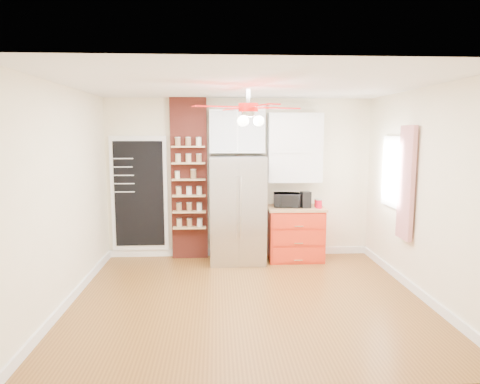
{
  "coord_description": "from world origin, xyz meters",
  "views": [
    {
      "loc": [
        -0.4,
        -5.27,
        2.13
      ],
      "look_at": [
        -0.05,
        0.9,
        1.27
      ],
      "focal_mm": 32.0,
      "sensor_mm": 36.0,
      "label": 1
    }
  ],
  "objects": [
    {
      "name": "wall_front",
      "position": [
        0.0,
        -2.0,
        1.35
      ],
      "size": [
        4.5,
        0.02,
        2.7
      ],
      "primitive_type": "cube",
      "color": "#FCF0CB",
      "rests_on": "floor"
    },
    {
      "name": "upper_glass_cabinet",
      "position": [
        -0.05,
        1.82,
        2.15
      ],
      "size": [
        0.9,
        0.35,
        0.7
      ],
      "primitive_type": "cube",
      "color": "white",
      "rests_on": "wall_back"
    },
    {
      "name": "curtain",
      "position": [
        2.18,
        0.35,
        1.45
      ],
      "size": [
        0.06,
        0.4,
        1.55
      ],
      "primitive_type": "cube",
      "color": "#B11720",
      "rests_on": "wall_right"
    },
    {
      "name": "wall_left",
      "position": [
        -2.25,
        0.0,
        1.35
      ],
      "size": [
        0.02,
        4.0,
        2.7
      ],
      "primitive_type": "cube",
      "color": "#FCF0CB",
      "rests_on": "floor"
    },
    {
      "name": "chalkboard",
      "position": [
        -1.7,
        1.96,
        1.1
      ],
      "size": [
        0.95,
        0.05,
        1.95
      ],
      "color": "white",
      "rests_on": "wall_back"
    },
    {
      "name": "fridge",
      "position": [
        -0.05,
        1.63,
        0.88
      ],
      "size": [
        0.9,
        0.7,
        1.75
      ],
      "primitive_type": "cube",
      "color": "#B2B2B7",
      "rests_on": "floor"
    },
    {
      "name": "wall_right",
      "position": [
        2.25,
        0.0,
        1.35
      ],
      "size": [
        0.02,
        4.0,
        2.7
      ],
      "primitive_type": "cube",
      "color": "#FCF0CB",
      "rests_on": "floor"
    },
    {
      "name": "brick_pillar",
      "position": [
        -0.85,
        1.92,
        1.35
      ],
      "size": [
        0.6,
        0.16,
        2.7
      ],
      "primitive_type": "cube",
      "color": "maroon",
      "rests_on": "floor"
    },
    {
      "name": "pantry_jar_beans",
      "position": [
        -0.77,
        1.79,
        1.44
      ],
      "size": [
        0.11,
        0.11,
        0.14
      ],
      "primitive_type": "cylinder",
      "rotation": [
        0.0,
        0.0,
        0.22
      ],
      "color": "brown",
      "rests_on": "brick_pillar"
    },
    {
      "name": "canister_left",
      "position": [
        1.28,
        1.54,
        0.97
      ],
      "size": [
        0.12,
        0.12,
        0.13
      ],
      "primitive_type": "cylinder",
      "rotation": [
        0.0,
        0.0,
        -0.17
      ],
      "color": "red",
      "rests_on": "red_cabinet"
    },
    {
      "name": "upper_shelf_unit",
      "position": [
        0.92,
        1.85,
        1.88
      ],
      "size": [
        0.9,
        0.3,
        1.15
      ],
      "primitive_type": "cube",
      "color": "white",
      "rests_on": "wall_back"
    },
    {
      "name": "toaster_oven",
      "position": [
        0.77,
        1.69,
        1.02
      ],
      "size": [
        0.45,
        0.32,
        0.23
      ],
      "primitive_type": "imported",
      "rotation": [
        0.0,
        0.0,
        -0.09
      ],
      "color": "black",
      "rests_on": "red_cabinet"
    },
    {
      "name": "floor",
      "position": [
        0.0,
        0.0,
        0.0
      ],
      "size": [
        4.5,
        4.5,
        0.0
      ],
      "primitive_type": "plane",
      "color": "brown",
      "rests_on": "ground"
    },
    {
      "name": "window",
      "position": [
        2.23,
        0.9,
        1.55
      ],
      "size": [
        0.04,
        0.75,
        1.05
      ],
      "primitive_type": "cube",
      "color": "white",
      "rests_on": "wall_right"
    },
    {
      "name": "ceiling_fan",
      "position": [
        0.0,
        0.0,
        2.42
      ],
      "size": [
        1.4,
        1.4,
        0.44
      ],
      "color": "silver",
      "rests_on": "ceiling"
    },
    {
      "name": "pantry_jar_oats",
      "position": [
        -1.04,
        1.77,
        1.43
      ],
      "size": [
        0.11,
        0.11,
        0.12
      ],
      "primitive_type": "cylinder",
      "rotation": [
        0.0,
        0.0,
        -0.32
      ],
      "color": "beige",
      "rests_on": "brick_pillar"
    },
    {
      "name": "wall_back",
      "position": [
        0.0,
        2.0,
        1.35
      ],
      "size": [
        4.5,
        0.02,
        2.7
      ],
      "primitive_type": "cube",
      "color": "#FCF0CB",
      "rests_on": "floor"
    },
    {
      "name": "canister_right",
      "position": [
        1.29,
        1.67,
        0.96
      ],
      "size": [
        0.13,
        0.13,
        0.12
      ],
      "primitive_type": "cylinder",
      "rotation": [
        0.0,
        0.0,
        0.26
      ],
      "color": "#BD0F0A",
      "rests_on": "red_cabinet"
    },
    {
      "name": "red_cabinet",
      "position": [
        0.92,
        1.68,
        0.45
      ],
      "size": [
        0.94,
        0.64,
        0.9
      ],
      "color": "red",
      "rests_on": "floor"
    },
    {
      "name": "ceiling",
      "position": [
        0.0,
        0.0,
        2.7
      ],
      "size": [
        4.5,
        4.5,
        0.0
      ],
      "primitive_type": "plane",
      "color": "white",
      "rests_on": "wall_back"
    },
    {
      "name": "coffee_maker",
      "position": [
        1.07,
        1.61,
        1.03
      ],
      "size": [
        0.16,
        0.19,
        0.27
      ],
      "primitive_type": "cube",
      "rotation": [
        0.0,
        0.0,
        0.1
      ],
      "color": "black",
      "rests_on": "red_cabinet"
    }
  ]
}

